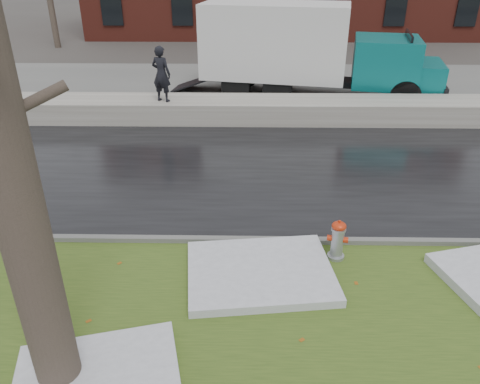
{
  "coord_description": "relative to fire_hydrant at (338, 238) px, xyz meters",
  "views": [
    {
      "loc": [
        -0.45,
        -6.95,
        5.34
      ],
      "look_at": [
        -0.6,
        1.36,
        1.0
      ],
      "focal_mm": 35.0,
      "sensor_mm": 36.0,
      "label": 1
    }
  ],
  "objects": [
    {
      "name": "ground",
      "position": [
        -1.27,
        -0.5,
        -0.48
      ],
      "size": [
        120.0,
        120.0,
        0.0
      ],
      "primitive_type": "plane",
      "color": "#47423D",
      "rests_on": "ground"
    },
    {
      "name": "verge",
      "position": [
        -1.27,
        -1.75,
        -0.46
      ],
      "size": [
        60.0,
        4.5,
        0.04
      ],
      "primitive_type": "cube",
      "color": "#344E1A",
      "rests_on": "ground"
    },
    {
      "name": "road",
      "position": [
        -1.27,
        4.0,
        -0.47
      ],
      "size": [
        60.0,
        7.0,
        0.03
      ],
      "primitive_type": "cube",
      "color": "black",
      "rests_on": "ground"
    },
    {
      "name": "parking_lot",
      "position": [
        -1.27,
        12.5,
        -0.47
      ],
      "size": [
        60.0,
        9.0,
        0.03
      ],
      "primitive_type": "cube",
      "color": "slate",
      "rests_on": "ground"
    },
    {
      "name": "curb",
      "position": [
        -1.27,
        0.5,
        -0.41
      ],
      "size": [
        60.0,
        0.15,
        0.14
      ],
      "primitive_type": "cube",
      "color": "slate",
      "rests_on": "ground"
    },
    {
      "name": "snowbank",
      "position": [
        -1.27,
        8.2,
        -0.11
      ],
      "size": [
        60.0,
        1.6,
        0.75
      ],
      "primitive_type": "cube",
      "color": "#AFABA0",
      "rests_on": "ground"
    },
    {
      "name": "fire_hydrant",
      "position": [
        0.0,
        0.0,
        0.0
      ],
      "size": [
        0.41,
        0.37,
        0.83
      ],
      "rotation": [
        0.0,
        0.0,
        -0.23
      ],
      "color": "#95989C",
      "rests_on": "verge"
    },
    {
      "name": "box_truck",
      "position": [
        0.4,
        11.19,
        1.39
      ],
      "size": [
        10.71,
        4.09,
        3.53
      ],
      "rotation": [
        0.0,
        0.0,
        -0.19
      ],
      "color": "black",
      "rests_on": "ground"
    },
    {
      "name": "worker",
      "position": [
        -4.59,
        7.95,
        1.18
      ],
      "size": [
        0.78,
        0.65,
        1.82
      ],
      "primitive_type": "imported",
      "rotation": [
        0.0,
        0.0,
        2.76
      ],
      "color": "black",
      "rests_on": "snowbank"
    },
    {
      "name": "snow_patch_near",
      "position": [
        -1.47,
        -0.6,
        -0.36
      ],
      "size": [
        2.82,
        2.29,
        0.16
      ],
      "primitive_type": "cube",
      "rotation": [
        0.0,
        0.0,
        0.12
      ],
      "color": "silver",
      "rests_on": "verge"
    },
    {
      "name": "snow_patch_far",
      "position": [
        -3.75,
        -3.0,
        -0.37
      ],
      "size": [
        2.53,
        2.1,
        0.14
      ],
      "primitive_type": "cube",
      "rotation": [
        0.0,
        0.0,
        0.25
      ],
      "color": "silver",
      "rests_on": "verge"
    }
  ]
}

